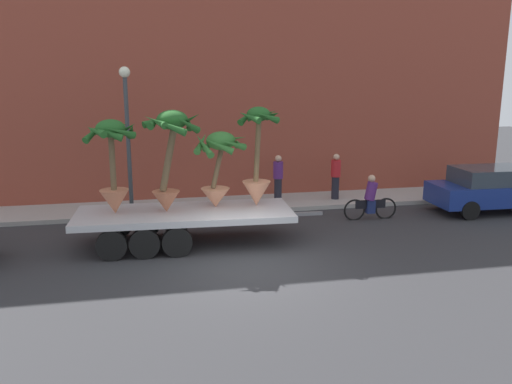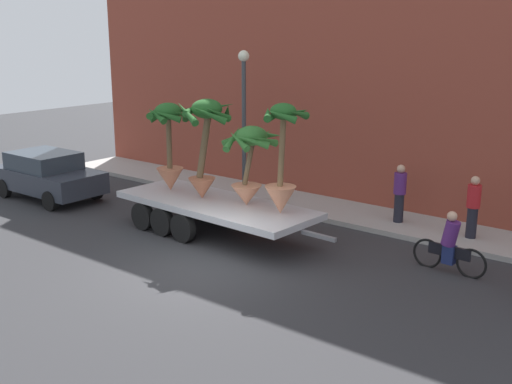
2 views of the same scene
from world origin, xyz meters
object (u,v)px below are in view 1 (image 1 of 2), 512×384
potted_palm_middle (218,163)px  potted_palm_extra (258,161)px  potted_palm_rear (170,150)px  potted_palm_front (113,161)px  pedestrian_near_gate (278,177)px  cyclist (371,200)px  street_lamp (127,122)px  flatbed_trailer (175,219)px  parked_car (494,188)px  pedestrian_far_left (336,175)px

potted_palm_middle → potted_palm_extra: size_ratio=0.76×
potted_palm_rear → potted_palm_middle: 1.46m
potted_palm_front → pedestrian_near_gate: (5.56, 3.76, -1.41)m
cyclist → potted_palm_middle: bearing=-168.0°
potted_palm_rear → pedestrian_near_gate: 5.85m
pedestrian_near_gate → street_lamp: (-5.25, -0.72, 2.19)m
flatbed_trailer → potted_palm_front: potted_palm_front is taller
potted_palm_rear → parked_car: 11.48m
potted_palm_front → parked_car: size_ratio=0.57×
flatbed_trailer → parked_car: 11.24m
potted_palm_front → flatbed_trailer: bearing=-4.2°
potted_palm_rear → potted_palm_middle: size_ratio=1.29×
flatbed_trailer → pedestrian_near_gate: bearing=44.4°
flatbed_trailer → pedestrian_far_left: bearing=31.6°
pedestrian_near_gate → street_lamp: street_lamp is taller
potted_palm_rear → potted_palm_middle: (1.36, 0.26, -0.47)m
cyclist → pedestrian_far_left: 2.47m
potted_palm_extra → pedestrian_far_left: (3.73, 3.59, -1.26)m
parked_car → flatbed_trailer: bearing=-172.6°
potted_palm_middle → street_lamp: (-2.58, 2.90, 0.97)m
potted_palm_front → potted_palm_extra: bearing=0.9°
potted_palm_middle → street_lamp: 4.00m
flatbed_trailer → potted_palm_extra: (2.42, 0.18, 1.54)m
potted_palm_rear → parked_car: (11.22, 1.45, -1.90)m
potted_palm_extra → street_lamp: 4.84m
potted_palm_extra → street_lamp: size_ratio=0.59×
potted_palm_rear → street_lamp: bearing=111.0°
potted_palm_rear → pedestrian_far_left: 7.48m
flatbed_trailer → potted_palm_front: 2.34m
pedestrian_near_gate → potted_palm_middle: bearing=-126.4°
potted_palm_front → potted_palm_extra: potted_palm_extra is taller
potted_palm_extra → flatbed_trailer: bearing=-175.7°
pedestrian_far_left → potted_palm_middle: bearing=-144.1°
street_lamp → flatbed_trailer: bearing=-67.7°
potted_palm_extra → pedestrian_far_left: potted_palm_extra is taller
potted_palm_front → street_lamp: street_lamp is taller
parked_car → pedestrian_near_gate: 7.60m
cyclist → parked_car: 4.66m
pedestrian_far_left → potted_palm_extra: bearing=-136.0°
potted_palm_extra → pedestrian_far_left: 5.33m
potted_palm_front → potted_palm_rear: bearing=-4.9°
flatbed_trailer → pedestrian_far_left: size_ratio=4.14×
street_lamp → potted_palm_rear: bearing=-69.0°
potted_palm_rear → street_lamp: 3.43m
flatbed_trailer → potted_palm_front: bearing=175.8°
potted_palm_rear → cyclist: size_ratio=1.54×
parked_car → street_lamp: street_lamp is taller
potted_palm_front → pedestrian_far_left: (7.75, 3.66, -1.41)m
cyclist → pedestrian_near_gate: bearing=135.2°
flatbed_trailer → potted_palm_rear: (-0.08, -0.01, 1.97)m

